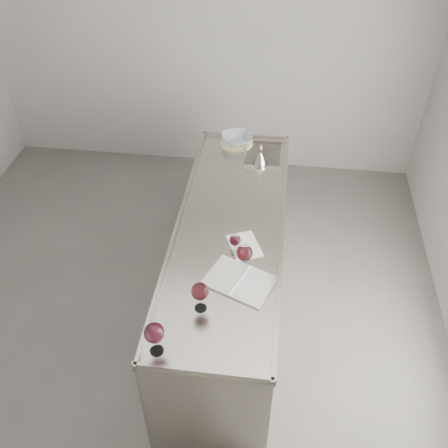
# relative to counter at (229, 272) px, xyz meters

# --- Properties ---
(room_shell) EXTENTS (4.54, 5.04, 2.84)m
(room_shell) POSITION_rel_counter_xyz_m (-0.50, -0.30, 0.93)
(room_shell) COLOR #4F4D4A
(room_shell) RESTS_ON ground
(counter) EXTENTS (0.77, 2.42, 0.97)m
(counter) POSITION_rel_counter_xyz_m (0.00, 0.00, 0.00)
(counter) COLOR gray
(counter) RESTS_ON ground
(wine_glass_left) EXTENTS (0.11, 0.11, 0.22)m
(wine_glass_left) POSITION_rel_counter_xyz_m (-0.28, -1.08, 0.62)
(wine_glass_left) COLOR white
(wine_glass_left) RESTS_ON counter
(wine_glass_middle) EXTENTS (0.10, 0.10, 0.20)m
(wine_glass_middle) POSITION_rel_counter_xyz_m (-0.08, -0.76, 0.61)
(wine_glass_middle) COLOR white
(wine_glass_middle) RESTS_ON counter
(wine_glass_right) EXTENTS (0.10, 0.10, 0.21)m
(wine_glass_right) POSITION_rel_counter_xyz_m (0.14, -0.41, 0.61)
(wine_glass_right) COLOR white
(wine_glass_right) RESTS_ON counter
(wine_glass_small) EXTENTS (0.07, 0.07, 0.15)m
(wine_glass_small) POSITION_rel_counter_xyz_m (0.07, -0.26, 0.58)
(wine_glass_small) COLOR white
(wine_glass_small) RESTS_ON counter
(notebook) EXTENTS (0.49, 0.43, 0.02)m
(notebook) POSITION_rel_counter_xyz_m (0.12, -0.52, 0.47)
(notebook) COLOR silver
(notebook) RESTS_ON counter
(loose_paper_top) EXTENTS (0.28, 0.32, 0.00)m
(loose_paper_top) POSITION_rel_counter_xyz_m (0.12, -0.19, 0.47)
(loose_paper_top) COLOR silver
(loose_paper_top) RESTS_ON counter
(trivet) EXTENTS (0.35, 0.35, 0.02)m
(trivet) POSITION_rel_counter_xyz_m (-0.06, 1.08, 0.48)
(trivet) COLOR beige
(trivet) RESTS_ON counter
(ceramic_bowl) EXTENTS (0.32, 0.32, 0.06)m
(ceramic_bowl) POSITION_rel_counter_xyz_m (-0.06, 1.08, 0.52)
(ceramic_bowl) COLOR #87969E
(ceramic_bowl) RESTS_ON trivet
(wine_funnel) EXTENTS (0.14, 0.14, 0.20)m
(wine_funnel) POSITION_rel_counter_xyz_m (0.16, 0.78, 0.53)
(wine_funnel) COLOR #AEA59B
(wine_funnel) RESTS_ON counter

